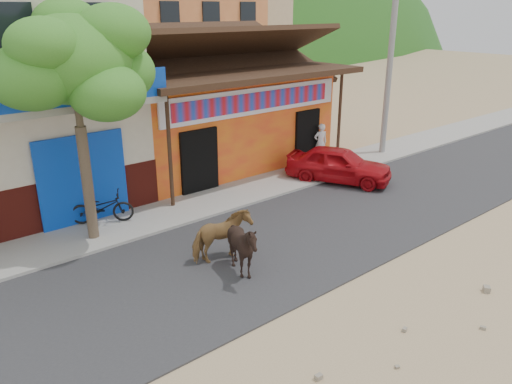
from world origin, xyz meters
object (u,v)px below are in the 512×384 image
Objects in this scene: tree at (80,126)px; cow_dark at (243,248)px; utility_pole at (391,54)px; scooter at (102,207)px; red_car at (339,164)px; cow_tan at (222,237)px; pedestrian at (320,143)px.

cow_dark is at bearing -64.61° from tree.
utility_pole reaches higher than cow_dark.
cow_dark is (1.91, -4.02, -2.40)m from tree.
tree is 3.47× the size of scooter.
red_car is at bearing -6.61° from tree.
utility_pole is 12.72m from scooter.
tree reaches higher than cow_tan.
scooter is at bearing 23.73° from cow_tan.
tree is 4.39× the size of cow_dark.
utility_pole is 4.63× the size of scooter.
scooter is at bearing 177.49° from utility_pole.
red_car is at bearing -163.93° from utility_pole.
utility_pole is 5.86× the size of cow_dark.
scooter is at bearing 20.99° from pedestrian.
red_car reaches higher than cow_tan.
red_car is 2.40× the size of pedestrian.
scooter is (-12.20, 0.53, -3.55)m from utility_pole.
scooter is at bearing 50.73° from tree.
red_car is 2.19m from pedestrian.
cow_dark reaches higher than cow_tan.
utility_pole reaches higher than cow_tan.
pedestrian is at bearing -60.46° from scooter.
scooter is at bearing 140.40° from red_car.
cow_dark is (-10.89, -4.22, -3.40)m from utility_pole.
cow_dark is 7.37m from red_car.
tree reaches higher than pedestrian.
tree is at bearing 175.10° from cow_dark.
pedestrian is at bearing -58.32° from cow_tan.
pedestrian is (9.70, 0.90, -2.23)m from tree.
utility_pole is 2.17× the size of red_car.
utility_pole is at bearing -11.35° from red_car.
cow_tan is 7.00m from red_car.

